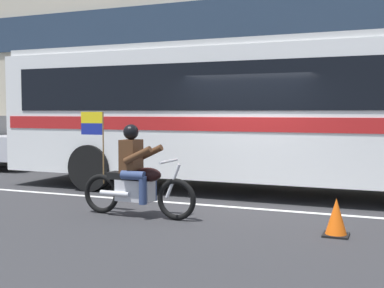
% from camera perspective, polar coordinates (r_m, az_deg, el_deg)
% --- Properties ---
extents(ground_plane, '(60.00, 60.00, 0.00)m').
position_cam_1_polar(ground_plane, '(9.92, 6.14, -6.61)').
color(ground_plane, '#2B2B2D').
extents(sidewalk_curb, '(28.00, 3.80, 0.15)m').
position_cam_1_polar(sidewalk_curb, '(14.83, 11.58, -2.93)').
color(sidewalk_curb, gray).
rests_on(sidewalk_curb, ground_plane).
extents(lane_center_stripe, '(26.60, 0.14, 0.01)m').
position_cam_1_polar(lane_center_stripe, '(9.36, 5.12, -7.22)').
color(lane_center_stripe, silver).
rests_on(lane_center_stripe, ground_plane).
extents(transit_bus, '(12.19, 2.68, 3.22)m').
position_cam_1_polar(transit_bus, '(10.87, 8.88, 4.25)').
color(transit_bus, white).
rests_on(transit_bus, ground_plane).
extents(motorcycle_with_rider, '(2.20, 0.64, 1.78)m').
position_cam_1_polar(motorcycle_with_rider, '(8.49, -6.42, -3.83)').
color(motorcycle_with_rider, black).
rests_on(motorcycle_with_rider, ground_plane).
extents(fire_hydrant, '(0.22, 0.30, 0.75)m').
position_cam_1_polar(fire_hydrant, '(13.91, 9.79, -1.51)').
color(fire_hydrant, red).
rests_on(fire_hydrant, sidewalk_curb).
extents(traffic_cone, '(0.36, 0.36, 0.55)m').
position_cam_1_polar(traffic_cone, '(7.48, 16.17, -8.16)').
color(traffic_cone, '#EA590F').
rests_on(traffic_cone, ground_plane).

